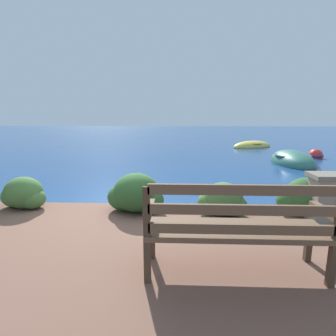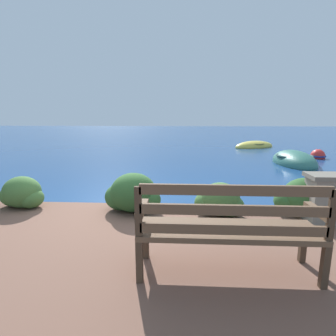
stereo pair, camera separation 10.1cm
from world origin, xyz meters
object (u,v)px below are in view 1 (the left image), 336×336
Objects in this scene: rowboat_mid at (252,146)px; mooring_buoy at (315,156)px; rowboat_nearest at (292,162)px; park_bench at (236,226)px.

mooring_buoy reaches higher than rowboat_mid.
rowboat_nearest is 0.92× the size of rowboat_mid.
park_bench is 2.80× the size of mooring_buoy.
park_bench is 12.77m from rowboat_mid.
rowboat_nearest is at bearing 63.40° from rowboat_mid.
mooring_buoy is at bearing 67.08° from park_bench.
rowboat_nearest is 2.07m from mooring_buoy.
park_bench is 10.01m from mooring_buoy.
rowboat_mid is at bearing 81.77° from park_bench.
park_bench reaches higher than rowboat_nearest.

